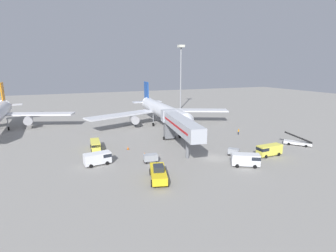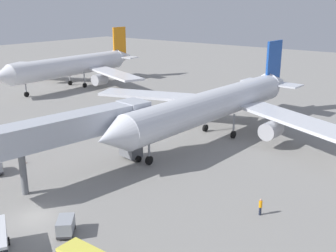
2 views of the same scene
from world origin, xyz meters
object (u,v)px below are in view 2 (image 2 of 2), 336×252
(service_van_mid_left, at_px, (35,127))
(safety_cone_alpha, at_px, (47,146))
(safety_cone_bravo, at_px, (25,161))
(airplane_at_gate, at_px, (218,104))
(baggage_cart_mid_right, at_px, (66,226))
(airplane_background, at_px, (74,66))
(jet_bridge, at_px, (75,129))
(ground_crew_worker_foreground, at_px, (260,206))

(service_van_mid_left, distance_m, safety_cone_alpha, 7.20)
(safety_cone_bravo, bearing_deg, airplane_at_gate, 62.09)
(baggage_cart_mid_right, distance_m, safety_cone_alpha, 22.70)
(baggage_cart_mid_right, height_order, airplane_background, airplane_background)
(airplane_at_gate, distance_m, safety_cone_alpha, 24.71)
(jet_bridge, relative_size, safety_cone_alpha, 29.01)
(baggage_cart_mid_right, relative_size, ground_crew_worker_foreground, 1.50)
(safety_cone_bravo, height_order, airplane_background, airplane_background)
(airplane_at_gate, xyz_separation_m, baggage_cart_mid_right, (4.23, -31.00, -4.05))
(ground_crew_worker_foreground, relative_size, safety_cone_bravo, 2.65)
(jet_bridge, bearing_deg, airplane_background, 141.05)
(safety_cone_alpha, bearing_deg, service_van_mid_left, 157.69)
(jet_bridge, xyz_separation_m, ground_crew_worker_foreground, (20.12, 4.82, -4.76))
(baggage_cart_mid_right, xyz_separation_m, safety_cone_bravo, (-16.97, 6.96, -0.51))
(airplane_background, bearing_deg, service_van_mid_left, -48.58)
(jet_bridge, distance_m, baggage_cart_mid_right, 13.07)
(safety_cone_alpha, height_order, airplane_background, airplane_background)
(service_van_mid_left, relative_size, baggage_cart_mid_right, 2.18)
(jet_bridge, relative_size, airplane_background, 0.53)
(safety_cone_alpha, bearing_deg, safety_cone_bravo, -64.97)
(jet_bridge, xyz_separation_m, service_van_mid_left, (-17.24, 6.17, -4.52))
(jet_bridge, distance_m, airplane_background, 52.87)
(airplane_at_gate, relative_size, baggage_cart_mid_right, 18.59)
(service_van_mid_left, xyz_separation_m, ground_crew_worker_foreground, (37.36, -1.36, -0.25))
(ground_crew_worker_foreground, bearing_deg, service_van_mid_left, 177.92)
(baggage_cart_mid_right, height_order, ground_crew_worker_foreground, ground_crew_worker_foreground)
(airplane_at_gate, xyz_separation_m, safety_cone_bravo, (-12.74, -24.05, -4.56))
(airplane_at_gate, relative_size, service_van_mid_left, 8.51)
(safety_cone_bravo, bearing_deg, airplane_background, 133.36)
(airplane_at_gate, bearing_deg, jet_bridge, -101.20)
(safety_cone_alpha, bearing_deg, airplane_at_gate, 51.68)
(ground_crew_worker_foreground, bearing_deg, jet_bridge, -166.54)
(baggage_cart_mid_right, distance_m, safety_cone_bravo, 18.35)
(airplane_at_gate, bearing_deg, safety_cone_bravo, -117.91)
(jet_bridge, xyz_separation_m, safety_cone_bravo, (-8.28, -1.53, -5.33))
(airplane_at_gate, height_order, safety_cone_alpha, airplane_at_gate)
(service_van_mid_left, relative_size, safety_cone_alpha, 7.05)
(jet_bridge, xyz_separation_m, safety_cone_alpha, (-10.61, 3.45, -5.26))
(ground_crew_worker_foreground, xyz_separation_m, airplane_background, (-61.23, 28.42, 4.04))
(ground_crew_worker_foreground, relative_size, airplane_background, 0.04)
(jet_bridge, relative_size, ground_crew_worker_foreground, 13.43)
(safety_cone_alpha, relative_size, airplane_background, 0.02)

